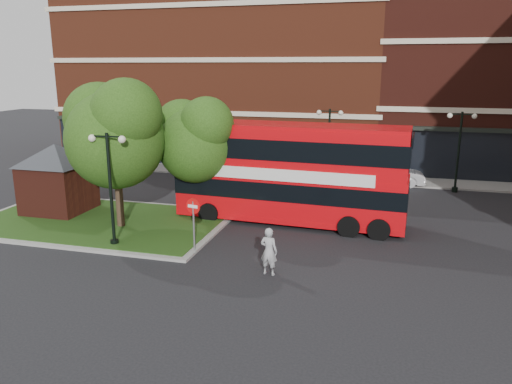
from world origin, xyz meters
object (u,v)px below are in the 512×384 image
(woman, at_px, (269,251))
(car_silver, at_px, (300,169))
(car_white, at_px, (390,174))
(bus, at_px, (290,167))

(woman, distance_m, car_silver, 17.07)
(car_silver, distance_m, car_white, 6.16)
(car_white, bearing_deg, woman, 161.31)
(woman, bearing_deg, bus, -75.94)
(car_silver, relative_size, car_white, 0.84)
(car_silver, bearing_deg, car_white, -95.74)
(bus, bearing_deg, car_white, 66.78)
(car_silver, height_order, car_white, car_white)
(woman, distance_m, car_white, 16.91)
(woman, bearing_deg, car_silver, -74.53)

